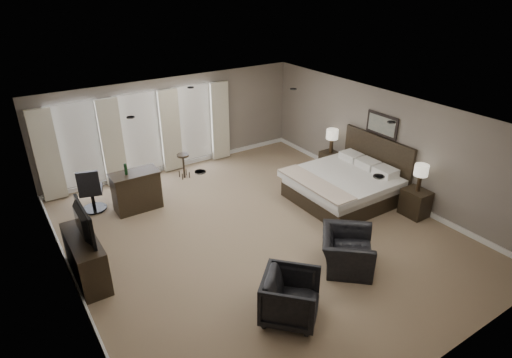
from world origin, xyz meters
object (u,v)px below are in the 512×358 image
lamp_near (420,178)px  nightstand_far (330,162)px  armchair_far (291,295)px  bar_counter (137,191)px  dresser (86,258)px  tv (81,235)px  bar_stool_left (143,194)px  nightstand_near (415,203)px  lamp_far (332,141)px  bar_stool_right (184,166)px  bed (344,173)px  desk_chair (91,189)px  armchair_near (347,245)px

lamp_near → nightstand_far: bearing=90.0°
armchair_far → bar_counter: (-0.85, 4.84, 0.03)m
dresser → tv: bearing=0.0°
bar_stool_left → bar_counter: bearing=-178.5°
nightstand_near → lamp_near: (0.00, 0.00, 0.64)m
tv → bar_counter: tv is taller
tv → dresser: bearing=0.0°
nightstand_near → nightstand_far: nightstand_near is taller
tv → bar_stool_left: bearing=-42.2°
dresser → bar_counter: 2.58m
bar_stool_left → lamp_far: bearing=-10.2°
bar_counter → bar_stool_right: size_ratio=1.60×
bar_counter → bar_stool_right: (1.64, 0.97, -0.14)m
nightstand_near → tv: 7.19m
bed → desk_chair: bearing=151.2°
armchair_near → desk_chair: bearing=77.9°
lamp_near → desk_chair: (-6.17, 4.35, -0.40)m
armchair_near → bar_stool_right: armchair_near is taller
dresser → bar_stool_right: dresser is taller
nightstand_far → lamp_near: bearing=-90.0°
nightstand_far → bar_stool_right: 4.09m
lamp_far → bar_stool_right: lamp_far is taller
lamp_near → armchair_far: 4.56m
nightstand_far → armchair_near: size_ratio=0.52×
lamp_near → desk_chair: 7.56m
nightstand_near → lamp_far: (0.00, 2.90, 0.59)m
lamp_near → bar_stool_left: 6.42m
bar_counter → nightstand_near: bearing=-35.9°
nightstand_near → lamp_near: size_ratio=0.99×
lamp_far → bar_counter: bearing=170.1°
lamp_near → bar_counter: 6.53m
dresser → bar_counter: bar_counter is taller
bar_counter → armchair_near: bearing=-59.4°
lamp_far → dresser: 7.02m
lamp_near → armchair_far: size_ratio=0.71×
nightstand_far → lamp_far: lamp_far is taller
bed → nightstand_near: bearing=-58.5°
bed → desk_chair: bed is taller
tv → bar_stool_right: bearing=-48.2°
dresser → lamp_far: bearing=8.7°
bar_stool_right → nightstand_near: bearing=-52.9°
bar_counter → tv: bearing=-129.8°
armchair_far → desk_chair: 5.65m
bed → bar_counter: bed is taller
armchair_far → bar_stool_left: bearing=55.0°
bar_counter → bar_stool_left: (0.15, 0.00, -0.14)m
nightstand_far → lamp_far: (0.00, 0.00, 0.62)m
nightstand_far → dresser: (-6.92, -1.06, 0.15)m
lamp_far → armchair_near: size_ratio=0.62×
nightstand_near → desk_chair: bearing=144.8°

